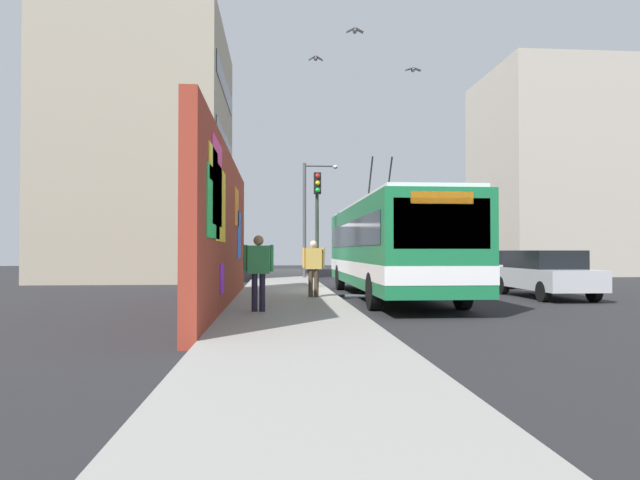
{
  "coord_description": "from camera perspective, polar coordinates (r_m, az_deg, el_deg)",
  "views": [
    {
      "loc": [
        -19.85,
        1.96,
        1.57
      ],
      "look_at": [
        0.15,
        0.38,
        1.96
      ],
      "focal_mm": 31.17,
      "sensor_mm": 36.0,
      "label": 1
    }
  ],
  "objects": [
    {
      "name": "traffic_light",
      "position": [
        21.84,
        -0.29,
        3.09
      ],
      "size": [
        0.49,
        0.28,
        4.51
      ],
      "color": "#2D382D",
      "rests_on": "sidewalk_slab"
    },
    {
      "name": "city_bus",
      "position": [
        18.67,
        7.09,
        -0.52
      ],
      "size": [
        11.98,
        2.68,
        4.93
      ],
      "color": "#19723F",
      "rests_on": "ground_plane"
    },
    {
      "name": "parked_car_silver",
      "position": [
        20.06,
        22.04,
        -3.13
      ],
      "size": [
        4.58,
        1.84,
        1.58
      ],
      "color": "#B7B7BC",
      "rests_on": "ground_plane"
    },
    {
      "name": "street_lamp",
      "position": [
        29.75,
        -1.17,
        3.02
      ],
      "size": [
        0.44,
        1.89,
        6.13
      ],
      "color": "#4C4C51",
      "rests_on": "sidewalk_slab"
    },
    {
      "name": "parked_car_white",
      "position": [
        25.44,
        16.11,
        -2.73
      ],
      "size": [
        4.3,
        1.78,
        1.58
      ],
      "color": "white",
      "rests_on": "ground_plane"
    },
    {
      "name": "pedestrian_at_curb",
      "position": [
        17.03,
        -0.67,
        -2.43
      ],
      "size": [
        0.23,
        0.69,
        1.73
      ],
      "color": "#3F3326",
      "rests_on": "sidewalk_slab"
    },
    {
      "name": "ground_plane",
      "position": [
        20.01,
        1.11,
        -5.61
      ],
      "size": [
        80.0,
        80.0,
        0.0
      ],
      "primitive_type": "plane",
      "color": "#232326"
    },
    {
      "name": "parked_car_dark_gray",
      "position": [
        31.08,
        12.24,
        -2.44
      ],
      "size": [
        4.48,
        1.86,
        1.58
      ],
      "color": "#38383D",
      "rests_on": "ground_plane"
    },
    {
      "name": "building_far_right",
      "position": [
        41.08,
        23.16,
        6.26
      ],
      "size": [
        9.21,
        9.49,
        13.55
      ],
      "color": "#B2A899",
      "rests_on": "ground_plane"
    },
    {
      "name": "flying_pigeons",
      "position": [
        19.35,
        5.03,
        20.5
      ],
      "size": [
        6.54,
        3.88,
        1.84
      ],
      "color": "#47474C"
    },
    {
      "name": "parked_car_red",
      "position": [
        36.56,
        9.67,
        -2.25
      ],
      "size": [
        4.68,
        1.87,
        1.58
      ],
      "color": "#B21E19",
      "rests_on": "ground_plane"
    },
    {
      "name": "building_far_left",
      "position": [
        32.67,
        -17.45,
        8.37
      ],
      "size": [
        10.71,
        8.71,
        13.85
      ],
      "color": "#9E937F",
      "rests_on": "ground_plane"
    },
    {
      "name": "graffiti_wall",
      "position": [
        15.24,
        -9.75,
        0.95
      ],
      "size": [
        12.69,
        0.32,
        4.21
      ],
      "color": "maroon",
      "rests_on": "ground_plane"
    },
    {
      "name": "pedestrian_near_wall",
      "position": [
        13.06,
        -6.34,
        -2.68
      ],
      "size": [
        0.24,
        0.7,
        1.78
      ],
      "color": "#1E1E2D",
      "rests_on": "sidewalk_slab"
    },
    {
      "name": "curbside_puddle",
      "position": [
        19.35,
        3.11,
        -5.76
      ],
      "size": [
        1.46,
        1.46,
        0.0
      ],
      "primitive_type": "cylinder",
      "color": "black",
      "rests_on": "ground_plane"
    },
    {
      "name": "sidewalk_slab",
      "position": [
        19.91,
        -3.49,
        -5.41
      ],
      "size": [
        48.0,
        3.2,
        0.15
      ],
      "primitive_type": "cube",
      "color": "gray",
      "rests_on": "ground_plane"
    }
  ]
}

